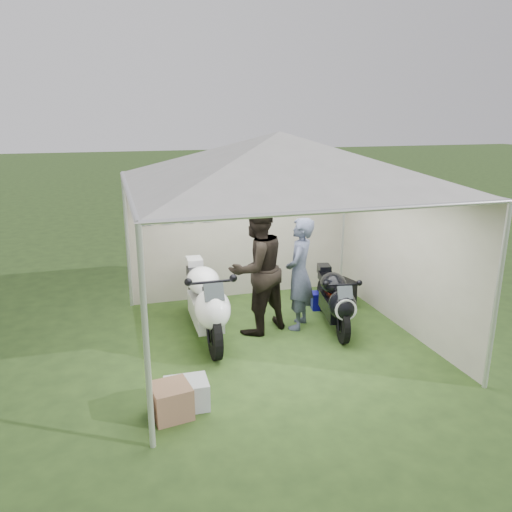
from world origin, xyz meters
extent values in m
plane|color=#2B441B|center=(0.00, 0.00, 0.00)|extent=(80.00, 80.00, 0.00)
cylinder|color=silver|center=(-2.00, -2.00, 1.15)|extent=(0.06, 0.06, 2.30)
cylinder|color=silver|center=(2.00, -2.00, 1.15)|extent=(0.06, 0.06, 2.30)
cylinder|color=silver|center=(-2.00, 2.00, 1.15)|extent=(0.06, 0.06, 2.30)
cylinder|color=silver|center=(2.00, 2.00, 1.15)|extent=(0.06, 0.06, 2.30)
cube|color=beige|center=(0.00, 2.00, 1.15)|extent=(4.00, 0.02, 2.30)
cube|color=beige|center=(-2.00, 0.00, 1.15)|extent=(0.02, 4.00, 2.30)
cube|color=beige|center=(2.00, 0.00, 1.15)|extent=(0.02, 4.00, 2.30)
pyramid|color=silver|center=(0.00, 0.00, 2.65)|extent=(5.66, 5.66, 0.70)
cube|color=#99A5B7|center=(-1.65, 1.98, 1.85)|extent=(0.22, 0.02, 0.28)
cube|color=#99A5B7|center=(-1.30, 1.98, 1.85)|extent=(0.22, 0.02, 0.28)
cube|color=#99A5B7|center=(-0.95, 1.98, 1.85)|extent=(0.22, 0.01, 0.28)
cube|color=#99A5B7|center=(-0.60, 1.98, 1.85)|extent=(0.22, 0.01, 0.28)
cube|color=#99A5B7|center=(-1.65, 1.98, 1.55)|extent=(0.22, 0.02, 0.28)
cube|color=#99A5B7|center=(-1.30, 1.98, 1.55)|extent=(0.22, 0.01, 0.28)
cube|color=#99A5B7|center=(-0.95, 1.98, 1.55)|extent=(0.22, 0.02, 0.28)
cube|color=#99A5B7|center=(-0.60, 1.98, 1.55)|extent=(0.22, 0.01, 0.28)
cylinder|color=#D8590C|center=(0.20, 1.97, 1.95)|extent=(3.20, 0.02, 0.02)
cylinder|color=black|center=(-1.01, -0.32, 0.33)|extent=(0.12, 0.66, 0.66)
cylinder|color=black|center=(-0.99, 1.21, 0.33)|extent=(0.17, 0.66, 0.66)
cube|color=white|center=(-1.00, 0.39, 0.42)|extent=(0.38, 1.04, 0.33)
ellipsoid|color=white|center=(-1.01, -0.22, 0.68)|extent=(0.50, 0.66, 0.55)
ellipsoid|color=white|center=(-1.00, 0.50, 0.85)|extent=(0.49, 0.68, 0.39)
cube|color=black|center=(-0.99, 0.94, 0.79)|extent=(0.29, 0.66, 0.15)
cube|color=white|center=(-0.99, 1.30, 0.88)|extent=(0.24, 0.33, 0.20)
cube|color=black|center=(-1.00, 0.83, 0.60)|extent=(0.12, 0.60, 0.11)
cube|color=#3F474C|center=(-1.01, -0.35, 0.96)|extent=(0.26, 0.16, 0.23)
cylinder|color=black|center=(0.88, -0.37, 0.26)|extent=(0.19, 0.54, 0.53)
cylinder|color=black|center=(1.12, 0.84, 0.26)|extent=(0.23, 0.55, 0.53)
cube|color=black|center=(0.99, 0.19, 0.34)|extent=(0.46, 0.88, 0.26)
ellipsoid|color=black|center=(0.90, -0.28, 0.55)|extent=(0.49, 0.60, 0.44)
ellipsoid|color=black|center=(1.01, 0.28, 0.69)|extent=(0.49, 0.61, 0.31)
cube|color=black|center=(1.08, 0.63, 0.64)|extent=(0.33, 0.56, 0.12)
cube|color=black|center=(1.13, 0.91, 0.71)|extent=(0.24, 0.30, 0.16)
cube|color=#961903|center=(1.06, 0.54, 0.49)|extent=(0.18, 0.49, 0.09)
cube|color=#3F474C|center=(0.88, -0.39, 0.78)|extent=(0.23, 0.17, 0.19)
cylinder|color=white|center=(0.86, -0.47, 0.55)|extent=(0.32, 0.08, 0.32)
cube|color=#1511D5|center=(1.14, 0.93, 0.14)|extent=(0.42, 0.31, 0.29)
imported|color=black|center=(-0.21, 0.38, 1.00)|extent=(1.19, 1.08, 1.99)
imported|color=slate|center=(0.46, 0.34, 0.87)|extent=(0.70, 0.76, 1.74)
cube|color=black|center=(1.44, 0.92, 0.23)|extent=(0.55, 0.48, 0.47)
cube|color=#B0B4B9|center=(-1.56, -1.39, 0.16)|extent=(0.49, 0.39, 0.32)
cube|color=#876047|center=(-1.75, -1.51, 0.18)|extent=(0.47, 0.47, 0.37)
camera|label=1|loc=(-2.22, -6.41, 3.23)|focal=35.00mm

